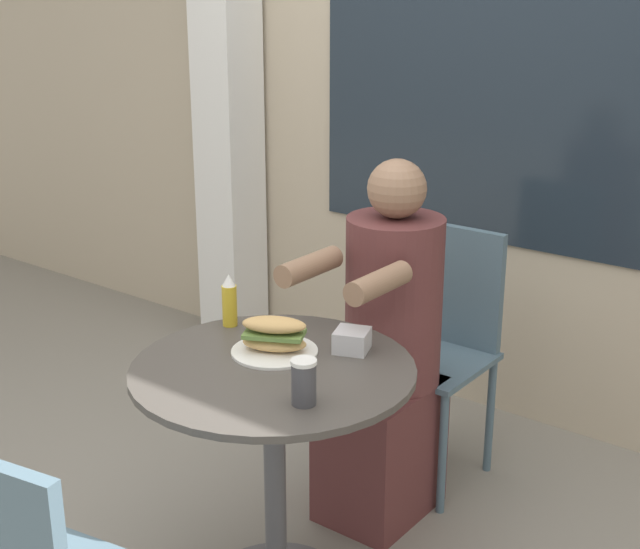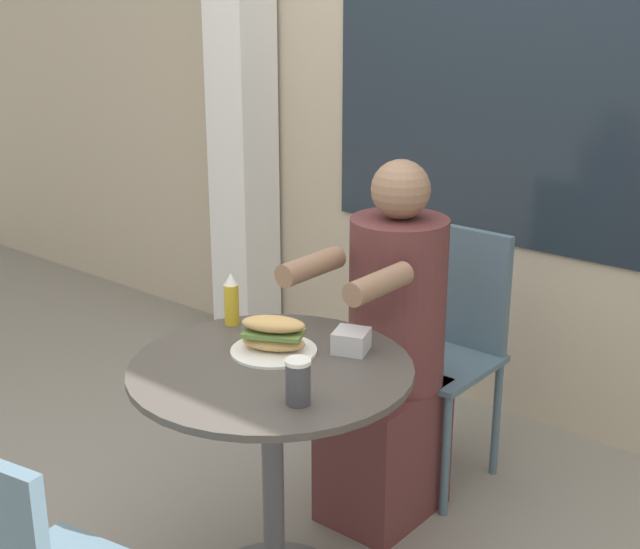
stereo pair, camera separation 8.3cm
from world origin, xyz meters
name	(u,v)px [view 1 (the left image)]	position (x,y,z in m)	size (l,w,h in m)	color
storefront_wall	(532,55)	(0.00, 1.45, 1.40)	(8.00, 0.09, 2.80)	#B7A88E
lattice_pillar	(227,90)	(-1.34, 1.28, 1.20)	(0.23, 0.23, 2.40)	silver
cafe_table	(274,429)	(0.00, 0.00, 0.52)	(0.75, 0.75, 0.70)	#47423D
diner_chair	(442,330)	(0.00, 0.89, 0.52)	(0.38, 0.38, 0.87)	slate
seated_diner	(387,365)	(0.00, 0.55, 0.51)	(0.31, 0.54, 1.16)	brown
sandwich_on_plate	(274,338)	(-0.05, 0.07, 0.75)	(0.24, 0.24, 0.10)	white
drink_cup	(304,382)	(0.20, -0.12, 0.76)	(0.06, 0.06, 0.11)	#424247
napkin_box	(352,340)	(0.10, 0.21, 0.73)	(0.12, 0.12, 0.06)	silver
condiment_bottle	(229,301)	(-0.29, 0.15, 0.78)	(0.04, 0.04, 0.16)	gold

